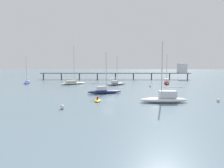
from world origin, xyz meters
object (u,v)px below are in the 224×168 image
sailboat_navy (104,91)px  mooring_buoy_inner (150,86)px  dinghy_yellow (97,100)px  pier (144,71)px  mooring_buoy_mid (218,100)px  sailboat_white (164,98)px  sailboat_blue (27,82)px  sailboat_gray (116,83)px  sailboat_red (167,82)px  sailboat_cream (73,82)px  mooring_buoy_outer (62,107)px

sailboat_navy → mooring_buoy_inner: size_ratio=14.32×
dinghy_yellow → pier: bearing=74.6°
mooring_buoy_mid → mooring_buoy_inner: 27.53m
pier → sailboat_white: size_ratio=5.70×
sailboat_blue → mooring_buoy_mid: size_ratio=14.57×
sailboat_gray → sailboat_red: bearing=15.4°
sailboat_gray → pier: bearing=63.4°
sailboat_red → mooring_buoy_inner: 13.09m
sailboat_cream → mooring_buoy_outer: (7.57, -40.95, -0.35)m
sailboat_blue → sailboat_white: sailboat_white is taller
pier → sailboat_gray: (-12.56, -25.12, -3.19)m
sailboat_blue → dinghy_yellow: (31.09, -35.64, -0.41)m
sailboat_cream → dinghy_yellow: 35.65m
dinghy_yellow → mooring_buoy_outer: size_ratio=3.99×
sailboat_red → mooring_buoy_outer: sailboat_red is taller
sailboat_white → dinghy_yellow: (-13.74, 0.75, -0.71)m
sailboat_red → mooring_buoy_mid: (3.04, -36.11, -0.48)m
sailboat_white → mooring_buoy_outer: sailboat_white is taller
sailboat_white → dinghy_yellow: bearing=176.9°
sailboat_blue → dinghy_yellow: size_ratio=3.24×
sailboat_cream → mooring_buoy_inner: size_ratio=18.80×
sailboat_cream → dinghy_yellow: (12.87, -33.24, -0.54)m
sailboat_red → mooring_buoy_outer: (-27.19, -44.22, -0.43)m
sailboat_red → mooring_buoy_inner: size_ratio=14.57×
sailboat_navy → mooring_buoy_mid: (24.44, -10.49, -0.42)m
sailboat_white → mooring_buoy_mid: sailboat_white is taller
mooring_buoy_inner → sailboat_white: bearing=-91.3°
sailboat_navy → sailboat_red: (21.40, 25.61, 0.06)m
sailboat_cream → mooring_buoy_mid: (37.80, -32.84, -0.40)m
mooring_buoy_inner → mooring_buoy_mid: bearing=-67.4°
sailboat_red → mooring_buoy_inner: sailboat_red is taller
pier → sailboat_gray: 28.27m
mooring_buoy_inner → sailboat_blue: bearing=167.8°
sailboat_blue → mooring_buoy_mid: (56.02, -35.23, -0.27)m
mooring_buoy_inner → pier: bearing=87.7°
sailboat_gray → sailboat_white: size_ratio=0.85×
sailboat_blue → sailboat_gray: size_ratio=0.98×
pier → mooring_buoy_outer: 67.57m
sailboat_navy → sailboat_blue: bearing=141.9°
sailboat_gray → mooring_buoy_outer: 39.92m
sailboat_cream → sailboat_red: (34.76, 3.27, 0.08)m
sailboat_blue → sailboat_cream: bearing=-7.5°
sailboat_gray → dinghy_yellow: bearing=-95.5°
pier → sailboat_cream: (-28.46, -23.21, -3.14)m
sailboat_white → mooring_buoy_mid: (11.19, 1.15, -0.56)m
sailboat_navy → mooring_buoy_outer: bearing=-107.3°
dinghy_yellow → mooring_buoy_mid: 24.93m
sailboat_cream → sailboat_white: sailboat_cream is taller
sailboat_blue → mooring_buoy_outer: 50.44m
pier → sailboat_white: bearing=-91.8°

